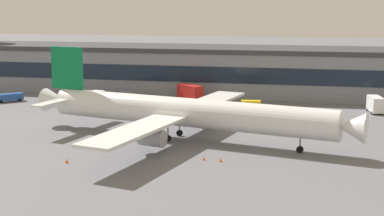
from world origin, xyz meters
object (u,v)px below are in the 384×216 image
fuel_truck (125,97)px  traffic_cone_3 (103,144)px  traffic_cone_1 (67,161)px  airliner (182,112)px  traffic_cone_2 (220,160)px  traffic_cone_0 (204,158)px  catering_truck (190,93)px  pushback_tractor (97,96)px  follow_me_car (251,104)px  belt_loader (9,97)px  stair_truck (375,104)px

fuel_truck → traffic_cone_3: bearing=-77.0°
traffic_cone_1 → airliner: bearing=52.6°
traffic_cone_2 → traffic_cone_3: 21.47m
traffic_cone_0 → traffic_cone_3: 18.83m
catering_truck → traffic_cone_2: bearing=-72.8°
pushback_tractor → traffic_cone_0: pushback_tractor is taller
traffic_cone_0 → pushback_tractor: bearing=126.7°
follow_me_car → traffic_cone_3: bearing=-117.8°
belt_loader → catering_truck: 43.76m
pushback_tractor → traffic_cone_0: size_ratio=9.73×
fuel_truck → stair_truck: (56.26, 2.54, 0.10)m
follow_me_car → pushback_tractor: follow_me_car is taller
pushback_tractor → traffic_cone_1: pushback_tractor is taller
belt_loader → traffic_cone_0: belt_loader is taller
fuel_truck → traffic_cone_3: fuel_truck is taller
pushback_tractor → traffic_cone_3: bearing=-67.6°
traffic_cone_3 → follow_me_car: bearing=62.2°
traffic_cone_2 → follow_me_car: bearing=90.1°
traffic_cone_0 → airliner: bearing=116.6°
fuel_truck → traffic_cone_1: fuel_truck is taller
catering_truck → airliner: bearing=-79.8°
fuel_truck → belt_loader: size_ratio=1.47×
follow_me_car → pushback_tractor: (-38.52, 3.88, -0.04)m
traffic_cone_0 → traffic_cone_3: size_ratio=0.98×
pushback_tractor → traffic_cone_1: (16.05, -53.97, -0.72)m
airliner → traffic_cone_3: bearing=-149.0°
airliner → follow_me_car: 33.45m
traffic_cone_3 → airliner: bearing=31.0°
traffic_cone_0 → traffic_cone_1: 20.75m
airliner → stair_truck: 48.38m
follow_me_car → traffic_cone_3: (-20.70, -39.30, -0.80)m
traffic_cone_3 → catering_truck: bearing=83.4°
airliner → belt_loader: 57.72m
follow_me_car → traffic_cone_0: size_ratio=8.16×
catering_truck → traffic_cone_0: catering_truck is taller
traffic_cone_1 → traffic_cone_2: (22.56, 5.38, -0.02)m
belt_loader → pushback_tractor: bearing=19.0°
fuel_truck → traffic_cone_2: fuel_truck is taller
catering_truck → traffic_cone_0: bearing=-75.5°
fuel_truck → belt_loader: fuel_truck is taller
traffic_cone_0 → traffic_cone_2: 2.66m
belt_loader → catering_truck: bearing=11.3°
fuel_truck → traffic_cone_0: fuel_truck is taller
follow_me_car → traffic_cone_0: follow_me_car is taller
traffic_cone_2 → traffic_cone_3: bearing=165.4°
airliner → traffic_cone_2: 16.06m
traffic_cone_2 → traffic_cone_3: (-20.78, 5.42, -0.03)m
traffic_cone_3 → traffic_cone_0: bearing=-15.5°
catering_truck → pushback_tractor: 23.13m
belt_loader → traffic_cone_3: size_ratio=10.39×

